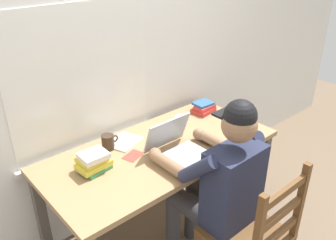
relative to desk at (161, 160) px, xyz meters
The scene contains 13 objects.
ground_plane 0.66m from the desk, ahead, with size 8.00×8.00×0.00m, color brown.
back_wall 0.78m from the desk, 90.56° to the left, with size 6.00×0.08×2.60m.
desk is the anchor object (origin of this frame).
seated_person 0.45m from the desk, 81.22° to the right, with size 0.50×0.60×1.26m.
wooden_chair 0.75m from the desk, 84.59° to the right, with size 0.42×0.42×0.95m.
laptop 0.19m from the desk, 77.26° to the right, with size 0.33×0.31×0.23m.
computer_mouse 0.34m from the desk, 27.68° to the right, with size 0.06×0.10×0.03m, color black.
coffee_mug_white 0.35m from the desk, 22.90° to the left, with size 0.12×0.08×0.09m.
coffee_mug_dark 0.37m from the desk, 139.30° to the left, with size 0.12×0.08×0.10m.
book_stack_main 0.48m from the desk, behind, with size 0.20×0.17×0.12m.
book_stack_side 0.65m from the desk, 17.56° to the left, with size 0.19×0.16×0.08m.
paper_pile_near_laptop 0.28m from the desk, 121.93° to the left, with size 0.22×0.18×0.01m, color silver.
landscape_photo_print 0.22m from the desk, 166.80° to the left, with size 0.13×0.09×0.00m, color #C63D33.
Camera 1 is at (-1.26, -1.51, 1.97)m, focal length 37.64 mm.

